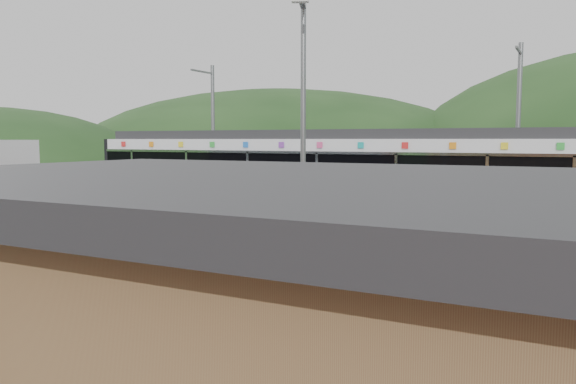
% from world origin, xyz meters
% --- Properties ---
extents(ground, '(120.00, 120.00, 0.00)m').
position_xyz_m(ground, '(0.00, 0.00, 0.00)').
color(ground, '#4C4C4F').
rests_on(ground, ground).
extents(hills, '(146.00, 149.00, 26.00)m').
position_xyz_m(hills, '(6.19, 5.29, 0.00)').
color(hills, '#1E3D19').
rests_on(hills, ground).
extents(platform, '(26.00, 3.20, 0.30)m').
position_xyz_m(platform, '(0.00, 3.30, 0.15)').
color(platform, '#9E9E99').
rests_on(platform, ground).
extents(yellow_line, '(26.00, 0.10, 0.01)m').
position_xyz_m(yellow_line, '(0.00, 2.00, 0.30)').
color(yellow_line, yellow).
rests_on(yellow_line, platform).
extents(train, '(20.44, 3.01, 3.74)m').
position_xyz_m(train, '(0.01, 6.00, 2.06)').
color(train, black).
rests_on(train, ground).
extents(catenary_mast_west, '(0.18, 1.80, 7.00)m').
position_xyz_m(catenary_mast_west, '(-7.00, 8.56, 3.65)').
color(catenary_mast_west, slate).
rests_on(catenary_mast_west, ground).
extents(catenary_mast_east, '(0.18, 1.80, 7.00)m').
position_xyz_m(catenary_mast_east, '(7.00, 8.56, 3.65)').
color(catenary_mast_east, slate).
rests_on(catenary_mast_east, ground).
extents(station_shelter, '(9.20, 6.20, 3.00)m').
position_xyz_m(station_shelter, '(6.00, -9.01, 1.55)').
color(station_shelter, '#956641').
rests_on(station_shelter, ground).
extents(pallet_stack, '(1.19, 0.99, 0.44)m').
position_xyz_m(pallet_stack, '(8.01, -6.06, 0.22)').
color(pallet_stack, '#937047').
rests_on(pallet_stack, ground).
extents(lamp_post, '(0.51, 1.17, 6.42)m').
position_xyz_m(lamp_post, '(3.55, -3.13, 3.82)').
color(lamp_post, slate).
rests_on(lamp_post, ground).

